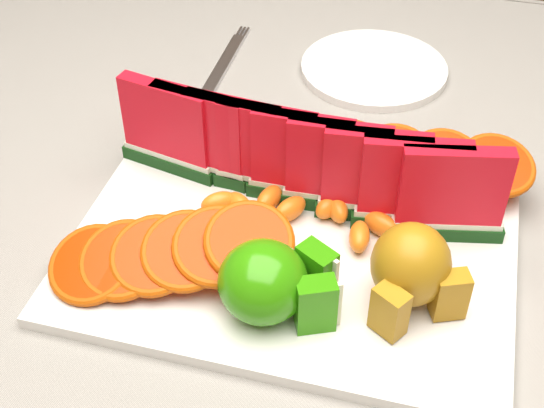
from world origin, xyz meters
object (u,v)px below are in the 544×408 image
at_px(apple_cluster, 272,283).
at_px(side_plate, 374,69).
at_px(pear_cluster, 412,269).
at_px(fork, 223,66).
at_px(platter, 294,244).

height_order(apple_cluster, side_plate, apple_cluster).
height_order(pear_cluster, fork, pear_cluster).
bearing_deg(pear_cluster, platter, 156.91).
bearing_deg(apple_cluster, fork, 113.54).
xyz_separation_m(apple_cluster, pear_cluster, (0.11, 0.04, 0.01)).
height_order(platter, fork, platter).
relative_size(platter, fork, 2.05).
bearing_deg(platter, pear_cluster, -23.09).
xyz_separation_m(pear_cluster, fork, (-0.27, 0.34, -0.05)).
distance_m(apple_cluster, pear_cluster, 0.11).
xyz_separation_m(pear_cluster, side_plate, (-0.09, 0.37, -0.05)).
bearing_deg(fork, pear_cluster, -51.07).
xyz_separation_m(platter, fork, (-0.16, 0.29, -0.00)).
height_order(platter, side_plate, platter).
distance_m(apple_cluster, side_plate, 0.41).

